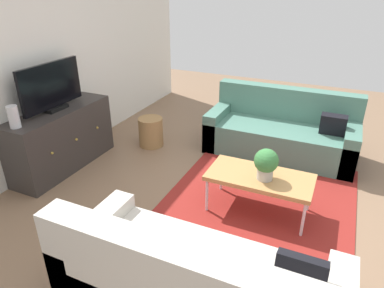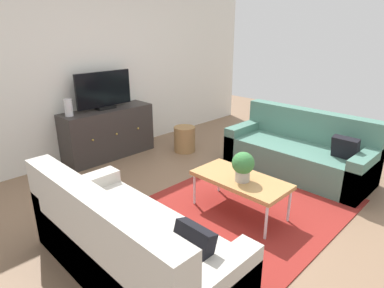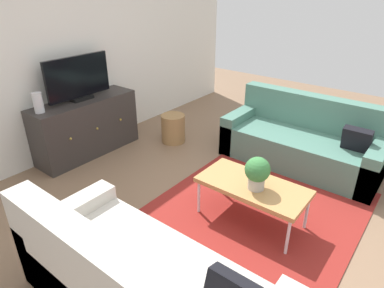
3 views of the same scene
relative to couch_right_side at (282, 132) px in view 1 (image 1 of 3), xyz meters
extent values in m
plane|color=#84664C|center=(-1.44, 0.10, -0.28)|extent=(10.00, 10.00, 0.00)
cube|color=silver|center=(-1.44, 2.65, 1.07)|extent=(6.40, 0.12, 2.70)
cube|color=maroon|center=(-1.44, -0.05, -0.27)|extent=(2.50, 1.90, 0.01)
cube|color=beige|center=(-2.79, 0.86, -0.01)|extent=(0.82, 0.18, 0.53)
cube|color=black|center=(-2.74, -0.61, 0.26)|extent=(0.18, 0.30, 0.32)
cube|color=#4C7A6B|center=(-0.09, 0.00, -0.07)|extent=(0.82, 1.90, 0.41)
cube|color=#4C7A6B|center=(0.22, 0.00, 0.14)|extent=(0.20, 1.90, 0.84)
cube|color=#4C7A6B|center=(-0.09, 0.86, -0.01)|extent=(0.82, 0.18, 0.53)
cube|color=#4C7A6B|center=(-0.09, -0.85, -0.01)|extent=(0.82, 0.18, 0.53)
cube|color=black|center=(-0.14, -0.61, 0.26)|extent=(0.16, 0.30, 0.31)
cube|color=#B7844C|center=(-1.46, -0.06, 0.12)|extent=(0.51, 1.02, 0.04)
cylinder|color=silver|center=(-1.67, -0.53, -0.09)|extent=(0.03, 0.03, 0.38)
cylinder|color=silver|center=(-1.24, -0.53, -0.09)|extent=(0.03, 0.03, 0.38)
cylinder|color=silver|center=(-1.67, 0.40, -0.09)|extent=(0.03, 0.03, 0.38)
cylinder|color=silver|center=(-1.24, 0.40, -0.09)|extent=(0.03, 0.03, 0.38)
cylinder|color=#B7B2A8|center=(-1.50, -0.12, 0.20)|extent=(0.15, 0.15, 0.11)
sphere|color=#387A3D|center=(-1.50, -0.12, 0.34)|extent=(0.23, 0.23, 0.23)
cube|color=#332D2B|center=(-1.54, 2.37, 0.10)|extent=(1.39, 0.44, 0.75)
sphere|color=#B79338|center=(-1.93, 2.14, 0.14)|extent=(0.03, 0.03, 0.03)
sphere|color=#B79338|center=(-1.54, 2.14, 0.14)|extent=(0.03, 0.03, 0.03)
sphere|color=#B79338|center=(-1.15, 2.14, 0.14)|extent=(0.03, 0.03, 0.03)
cube|color=black|center=(-1.54, 2.39, 0.49)|extent=(0.28, 0.16, 0.04)
cube|color=black|center=(-1.54, 2.39, 0.77)|extent=(0.88, 0.04, 0.51)
cylinder|color=silver|center=(-2.11, 2.37, 0.59)|extent=(0.11, 0.11, 0.24)
cylinder|color=#9E7547|center=(-0.57, 1.70, -0.07)|extent=(0.34, 0.34, 0.41)
camera|label=1|loc=(-4.36, -0.65, 1.88)|focal=32.28mm
camera|label=2|loc=(-4.03, -1.90, 1.65)|focal=30.77mm
camera|label=3|loc=(-3.86, -1.24, 1.85)|focal=31.23mm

